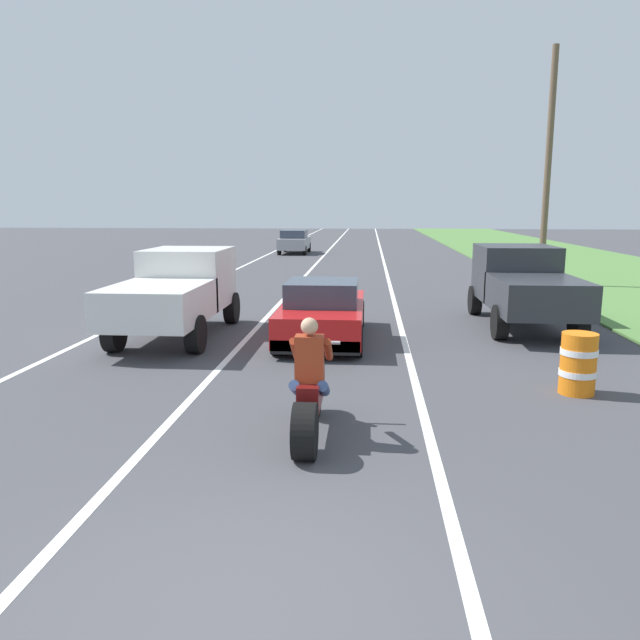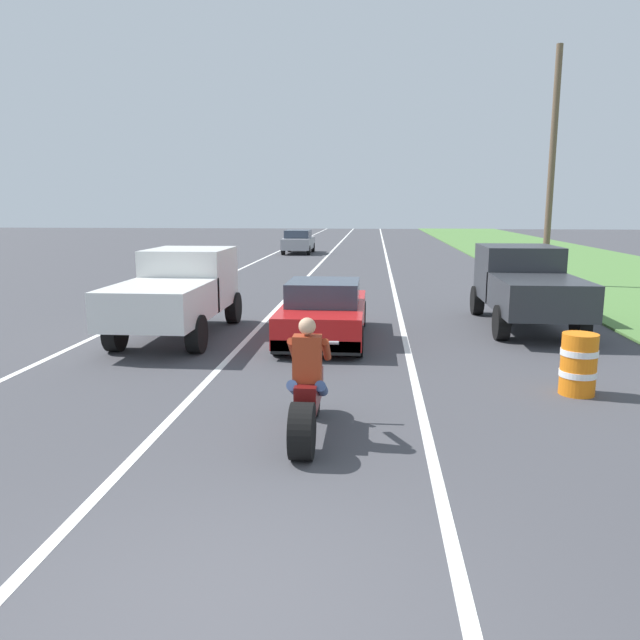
{
  "view_description": "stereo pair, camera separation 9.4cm",
  "coord_description": "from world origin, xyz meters",
  "views": [
    {
      "loc": [
        0.97,
        -4.01,
        2.99
      ],
      "look_at": [
        0.12,
        6.63,
        1.0
      ],
      "focal_mm": 34.24,
      "sensor_mm": 36.0,
      "label": 1
    },
    {
      "loc": [
        1.06,
        -4.01,
        2.99
      ],
      "look_at": [
        0.12,
        6.63,
        1.0
      ],
      "focal_mm": 34.24,
      "sensor_mm": 36.0,
      "label": 2
    }
  ],
  "objects": [
    {
      "name": "lane_stripe_centre_dashed",
      "position": [
        -1.8,
        20.0,
        0.0
      ],
      "size": [
        0.14,
        120.0,
        0.01
      ],
      "primitive_type": "cube",
      "color": "white",
      "rests_on": "ground"
    },
    {
      "name": "pickup_truck_left_lane_white",
      "position": [
        -3.44,
        9.65,
        1.11
      ],
      "size": [
        2.02,
        4.8,
        1.98
      ],
      "color": "silver",
      "rests_on": "ground"
    },
    {
      "name": "distant_car_far_ahead",
      "position": [
        -3.83,
        35.31,
        0.77
      ],
      "size": [
        1.8,
        4.0,
        1.5
      ],
      "color": "#99999E",
      "rests_on": "ground"
    },
    {
      "name": "motorcycle_with_rider",
      "position": [
        0.24,
        3.47,
        0.59
      ],
      "size": [
        0.7,
        2.21,
        1.62
      ],
      "color": "black",
      "rests_on": "ground"
    },
    {
      "name": "ground_plane",
      "position": [
        0.0,
        0.0,
        0.0
      ],
      "size": [
        160.0,
        160.0,
        0.0
      ],
      "primitive_type": "plane",
      "color": "#424247"
    },
    {
      "name": "sports_car_red",
      "position": [
        -0.05,
        9.54,
        0.63
      ],
      "size": [
        1.84,
        4.3,
        1.37
      ],
      "color": "red",
      "rests_on": "ground"
    },
    {
      "name": "lane_stripe_right_solid",
      "position": [
        1.8,
        20.0,
        0.0
      ],
      "size": [
        0.14,
        120.0,
        0.01
      ],
      "primitive_type": "cube",
      "color": "white",
      "rests_on": "ground"
    },
    {
      "name": "pickup_truck_right_shoulder_dark_grey",
      "position": [
        4.84,
        11.5,
        1.11
      ],
      "size": [
        2.02,
        4.8,
        1.98
      ],
      "color": "#2D3035",
      "rests_on": "ground"
    },
    {
      "name": "lane_stripe_left_solid",
      "position": [
        -5.4,
        20.0,
        0.0
      ],
      "size": [
        0.14,
        120.0,
        0.01
      ],
      "primitive_type": "cube",
      "color": "white",
      "rests_on": "ground"
    },
    {
      "name": "utility_pole_roadside",
      "position": [
        7.55,
        19.83,
        4.35
      ],
      "size": [
        0.24,
        0.24,
        8.7
      ],
      "primitive_type": "cylinder",
      "color": "brown",
      "rests_on": "ground"
    },
    {
      "name": "construction_barrel_nearest",
      "position": [
        4.36,
        5.81,
        0.5
      ],
      "size": [
        0.58,
        0.58,
        1.0
      ],
      "color": "orange",
      "rests_on": "ground"
    }
  ]
}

